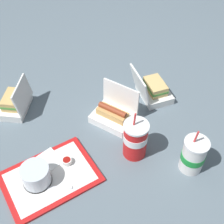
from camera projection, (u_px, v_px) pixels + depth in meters
ground_plane at (112, 118)px, 1.49m from camera, size 3.20×3.20×0.00m
food_tray at (50, 178)px, 1.26m from camera, size 0.40×0.31×0.01m
cake_container at (36, 176)px, 1.21m from camera, size 0.11×0.11×0.09m
ketchup_cup at (67, 161)px, 1.29m from camera, size 0.04×0.04×0.02m
napkin_stack at (48, 161)px, 1.30m from camera, size 0.13×0.13×0.00m
plastic_fork at (58, 188)px, 1.22m from camera, size 0.11×0.05×0.00m
clamshell_sandwich_back at (153, 90)px, 1.56m from camera, size 0.18×0.19×0.17m
clamshell_sandwich_center at (15, 103)px, 1.50m from camera, size 0.20×0.22×0.16m
clamshell_hotdog_corner at (114, 114)px, 1.45m from camera, size 0.23×0.24×0.17m
soda_cup_front at (193, 155)px, 1.24m from camera, size 0.10×0.10×0.22m
soda_cup_right at (135, 139)px, 1.28m from camera, size 0.11×0.11×0.24m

